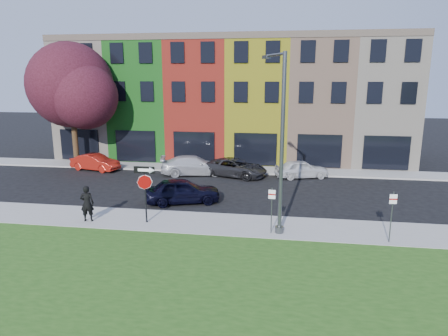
% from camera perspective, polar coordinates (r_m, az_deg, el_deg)
% --- Properties ---
extents(ground, '(120.00, 120.00, 0.00)m').
position_cam_1_polar(ground, '(17.03, 0.21, -11.99)').
color(ground, black).
rests_on(ground, ground).
extents(sidewalk_near, '(40.00, 3.00, 0.12)m').
position_cam_1_polar(sidewalk_near, '(19.61, 7.38, -8.45)').
color(sidewalk_near, gray).
rests_on(sidewalk_near, ground).
extents(sidewalk_far, '(40.00, 2.40, 0.12)m').
position_cam_1_polar(sidewalk_far, '(31.54, -1.17, -0.10)').
color(sidewalk_far, gray).
rests_on(sidewalk_far, ground).
extents(rowhouse_block, '(30.00, 10.12, 10.00)m').
position_cam_1_polar(rowhouse_block, '(36.83, 1.23, 9.54)').
color(rowhouse_block, '#BEAF9D').
rests_on(rowhouse_block, ground).
extents(stop_sign, '(1.05, 0.11, 2.84)m').
position_cam_1_polar(stop_sign, '(19.73, -11.25, -2.09)').
color(stop_sign, black).
rests_on(stop_sign, sidewalk_near).
extents(man, '(0.84, 0.70, 1.82)m').
position_cam_1_polar(man, '(21.00, -18.98, -4.81)').
color(man, black).
rests_on(man, sidewalk_near).
extents(sedan_near, '(4.35, 5.35, 1.46)m').
position_cam_1_polar(sedan_near, '(23.22, -5.96, -3.24)').
color(sedan_near, black).
rests_on(sedan_near, ground).
extents(parked_car_red, '(3.08, 4.50, 1.28)m').
position_cam_1_polar(parked_car_red, '(32.74, -17.92, 0.79)').
color(parked_car_red, maroon).
rests_on(parked_car_red, ground).
extents(parked_car_silver, '(4.35, 5.84, 1.42)m').
position_cam_1_polar(parked_car_silver, '(29.84, -4.34, 0.38)').
color(parked_car_silver, '#B6B6BB').
rests_on(parked_car_silver, ground).
extents(parked_car_dark, '(4.94, 6.01, 1.32)m').
position_cam_1_polar(parked_car_dark, '(29.27, 1.57, 0.07)').
color(parked_car_dark, black).
rests_on(parked_car_dark, ground).
extents(parked_car_white, '(3.74, 4.71, 1.30)m').
position_cam_1_polar(parked_car_white, '(29.39, 11.00, -0.13)').
color(parked_car_white, silver).
rests_on(parked_car_white, ground).
extents(street_lamp, '(1.29, 2.42, 8.10)m').
position_cam_1_polar(street_lamp, '(17.97, 8.01, 3.29)').
color(street_lamp, '#4C4F52').
rests_on(street_lamp, sidewalk_near).
extents(parking_sign_a, '(0.32, 0.10, 2.17)m').
position_cam_1_polar(parking_sign_a, '(18.32, 6.83, -5.28)').
color(parking_sign_a, '#4C4F52').
rests_on(parking_sign_a, sidewalk_near).
extents(parking_sign_b, '(0.32, 0.10, 2.28)m').
position_cam_1_polar(parking_sign_b, '(18.66, 22.87, -5.70)').
color(parking_sign_b, '#4C4F52').
rests_on(parking_sign_b, sidewalk_near).
extents(tree_purple, '(7.97, 6.98, 9.72)m').
position_cam_1_polar(tree_purple, '(34.25, -20.81, 10.74)').
color(tree_purple, '#302110').
rests_on(tree_purple, sidewalk_far).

